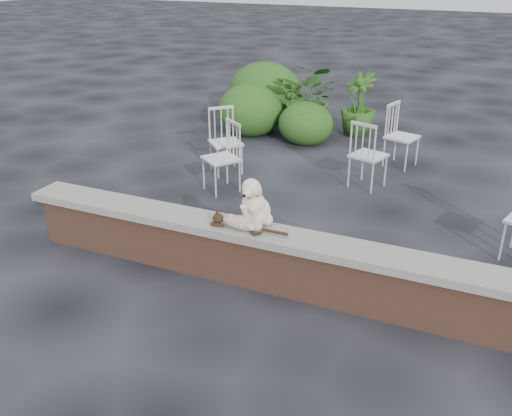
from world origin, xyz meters
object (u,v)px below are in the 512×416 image
at_px(cat, 242,222).
at_px(potted_plant_b, 358,104).
at_px(dog, 257,200).
at_px(potted_plant_a, 310,98).
at_px(chair_b, 221,157).
at_px(chair_a, 226,142).
at_px(chair_e, 402,136).
at_px(chair_c, 369,154).

distance_m(cat, potted_plant_b, 5.24).
height_order(dog, cat, dog).
xyz_separation_m(dog, potted_plant_a, (-1.09, 4.85, -0.21)).
distance_m(chair_b, potted_plant_b, 3.40).
bearing_deg(chair_b, chair_a, 147.07).
relative_size(chair_e, chair_a, 1.00).
height_order(chair_e, potted_plant_b, potted_plant_b).
distance_m(chair_b, chair_a, 0.68).
bearing_deg(potted_plant_b, chair_a, -116.22).
height_order(chair_b, chair_e, same).
height_order(dog, chair_b, dog).
relative_size(cat, chair_e, 0.96).
bearing_deg(cat, chair_c, 83.36).
bearing_deg(chair_b, potted_plant_b, 108.11).
distance_m(dog, chair_c, 2.83).
height_order(dog, chair_c, dog).
bearing_deg(chair_c, potted_plant_b, -55.38).
relative_size(cat, chair_c, 0.96).
relative_size(dog, potted_plant_a, 0.41).
relative_size(chair_a, potted_plant_a, 0.75).
bearing_deg(potted_plant_b, dog, -86.76).
xyz_separation_m(cat, chair_e, (0.79, 3.93, -0.19)).
bearing_deg(cat, chair_e, 82.19).
xyz_separation_m(cat, chair_a, (-1.49, 2.63, -0.19)).
relative_size(chair_c, potted_plant_a, 0.75).
bearing_deg(potted_plant_b, chair_b, -107.72).
xyz_separation_m(dog, chair_b, (-1.32, 1.85, -0.37)).
relative_size(chair_b, potted_plant_a, 0.75).
relative_size(dog, cat, 0.57).
distance_m(chair_b, chair_c, 1.99).
bearing_deg(chair_c, chair_a, 25.03).
height_order(chair_b, chair_c, same).
distance_m(dog, potted_plant_b, 5.10).
distance_m(chair_c, potted_plant_a, 2.59).
bearing_deg(cat, dog, 65.51).
distance_m(cat, chair_c, 2.97).
relative_size(chair_c, potted_plant_b, 0.86).
distance_m(chair_b, potted_plant_a, 3.01).
bearing_deg(chair_b, chair_c, 63.24).
bearing_deg(chair_b, potted_plant_a, 121.44).
xyz_separation_m(chair_c, potted_plant_a, (-1.54, 2.08, 0.16)).
distance_m(dog, chair_e, 3.87).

